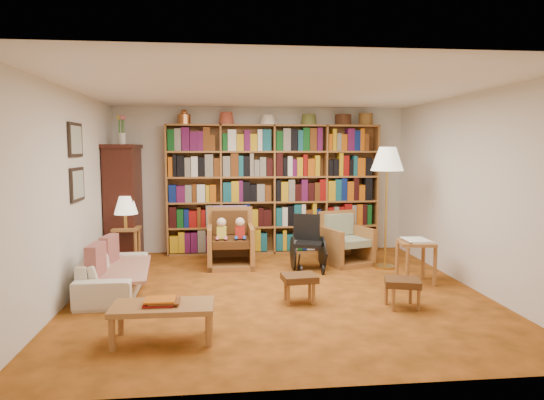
{
  "coord_description": "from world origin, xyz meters",
  "views": [
    {
      "loc": [
        -0.71,
        -5.91,
        1.79
      ],
      "look_at": [
        -0.02,
        0.6,
        1.1
      ],
      "focal_mm": 32.0,
      "sensor_mm": 36.0,
      "label": 1
    }
  ],
  "objects": [
    {
      "name": "curio_cabinet",
      "position": [
        -2.25,
        2.0,
        0.95
      ],
      "size": [
        0.5,
        0.95,
        2.4
      ],
      "color": "#3E1711",
      "rests_on": "floor"
    },
    {
      "name": "footstool_a",
      "position": [
        0.19,
        -0.46,
        0.27
      ],
      "size": [
        0.42,
        0.37,
        0.33
      ],
      "color": "#512F15",
      "rests_on": "floor"
    },
    {
      "name": "side_table_lamp",
      "position": [
        -2.15,
        1.6,
        0.43
      ],
      "size": [
        0.4,
        0.4,
        0.59
      ],
      "color": "#A46233",
      "rests_on": "floor"
    },
    {
      "name": "cushion_left",
      "position": [
        -2.18,
        0.57,
        0.45
      ],
      "size": [
        0.18,
        0.41,
        0.39
      ],
      "primitive_type": "cube",
      "rotation": [
        0.0,
        0.0,
        -0.15
      ],
      "color": "maroon",
      "rests_on": "sofa"
    },
    {
      "name": "wall_left",
      "position": [
        -2.5,
        0.0,
        1.25
      ],
      "size": [
        0.0,
        5.0,
        5.0
      ],
      "primitive_type": "plane",
      "rotation": [
        1.57,
        0.0,
        1.57
      ],
      "color": "silver",
      "rests_on": "floor"
    },
    {
      "name": "side_table_papers",
      "position": [
        1.87,
        0.19,
        0.46
      ],
      "size": [
        0.52,
        0.52,
        0.6
      ],
      "color": "#A46233",
      "rests_on": "floor"
    },
    {
      "name": "armchair_leather",
      "position": [
        -0.57,
        1.47,
        0.37
      ],
      "size": [
        0.7,
        0.76,
        0.9
      ],
      "color": "#A46233",
      "rests_on": "floor"
    },
    {
      "name": "table_lamp",
      "position": [
        -2.15,
        1.6,
        0.92
      ],
      "size": [
        0.36,
        0.36,
        0.49
      ],
      "color": "#B68E3A",
      "rests_on": "side_table_lamp"
    },
    {
      "name": "sofa",
      "position": [
        -2.05,
        0.22,
        0.24
      ],
      "size": [
        1.64,
        0.67,
        0.47
      ],
      "primitive_type": "imported",
      "rotation": [
        0.0,
        0.0,
        1.59
      ],
      "color": "beige",
      "rests_on": "floor"
    },
    {
      "name": "wheelchair",
      "position": [
        0.57,
        1.07,
        0.37
      ],
      "size": [
        0.51,
        0.65,
        0.82
      ],
      "color": "black",
      "rests_on": "floor"
    },
    {
      "name": "wall_right",
      "position": [
        2.5,
        0.0,
        1.25
      ],
      "size": [
        0.0,
        5.0,
        5.0
      ],
      "primitive_type": "plane",
      "rotation": [
        1.57,
        0.0,
        -1.57
      ],
      "color": "silver",
      "rests_on": "floor"
    },
    {
      "name": "coffee_table",
      "position": [
        -1.26,
        -1.45,
        0.3
      ],
      "size": [
        0.95,
        0.48,
        0.4
      ],
      "color": "#A46233",
      "rests_on": "floor"
    },
    {
      "name": "sofa_throw",
      "position": [
        -2.0,
        0.22,
        0.3
      ],
      "size": [
        0.88,
        1.46,
        0.04
      ],
      "primitive_type": "cube",
      "rotation": [
        0.0,
        0.0,
        0.1
      ],
      "color": "beige",
      "rests_on": "sofa"
    },
    {
      "name": "ceiling",
      "position": [
        0.0,
        0.0,
        2.5
      ],
      "size": [
        5.0,
        5.0,
        0.0
      ],
      "primitive_type": "plane",
      "rotation": [
        3.14,
        0.0,
        0.0
      ],
      "color": "white",
      "rests_on": "wall_back"
    },
    {
      "name": "footstool_b",
      "position": [
        1.32,
        -0.77,
        0.27
      ],
      "size": [
        0.46,
        0.42,
        0.33
      ],
      "color": "#512F15",
      "rests_on": "floor"
    },
    {
      "name": "floor_lamp",
      "position": [
        1.75,
        1.05,
        1.57
      ],
      "size": [
        0.48,
        0.48,
        1.82
      ],
      "color": "#B68E3A",
      "rests_on": "floor"
    },
    {
      "name": "floor",
      "position": [
        0.0,
        0.0,
        0.0
      ],
      "size": [
        5.0,
        5.0,
        0.0
      ],
      "primitive_type": "plane",
      "color": "#B55B1B",
      "rests_on": "ground"
    },
    {
      "name": "framed_pictures",
      "position": [
        -2.48,
        0.3,
        1.62
      ],
      "size": [
        0.03,
        0.52,
        0.97
      ],
      "color": "black",
      "rests_on": "wall_left"
    },
    {
      "name": "wall_back",
      "position": [
        0.0,
        2.5,
        1.25
      ],
      "size": [
        5.0,
        0.0,
        5.0
      ],
      "primitive_type": "plane",
      "rotation": [
        1.57,
        0.0,
        0.0
      ],
      "color": "silver",
      "rests_on": "floor"
    },
    {
      "name": "bookshelf",
      "position": [
        0.2,
        2.33,
        1.17
      ],
      "size": [
        3.6,
        0.3,
        2.42
      ],
      "color": "#A46233",
      "rests_on": "floor"
    },
    {
      "name": "wall_front",
      "position": [
        0.0,
        -2.5,
        1.25
      ],
      "size": [
        5.0,
        0.0,
        5.0
      ],
      "primitive_type": "plane",
      "rotation": [
        -1.57,
        0.0,
        0.0
      ],
      "color": "silver",
      "rests_on": "floor"
    },
    {
      "name": "armchair_sage",
      "position": [
        1.24,
        1.44,
        0.31
      ],
      "size": [
        0.85,
        0.85,
        0.8
      ],
      "color": "#A46233",
      "rests_on": "floor"
    },
    {
      "name": "cushion_right",
      "position": [
        -2.18,
        -0.13,
        0.45
      ],
      "size": [
        0.15,
        0.42,
        0.42
      ],
      "primitive_type": "cube",
      "rotation": [
        0.0,
        0.0,
        -0.05
      ],
      "color": "maroon",
      "rests_on": "sofa"
    }
  ]
}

